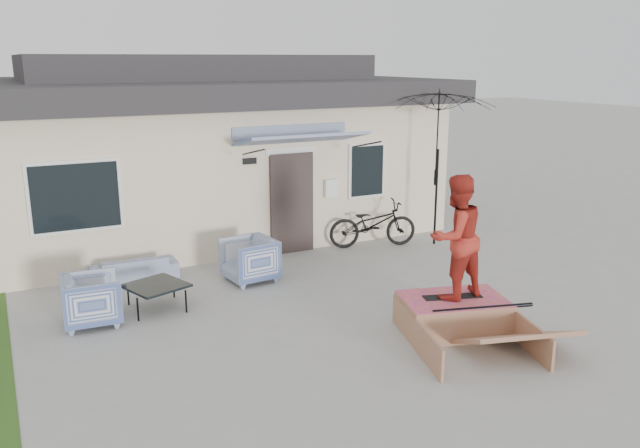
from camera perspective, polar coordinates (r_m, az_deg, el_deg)
name	(u,v)px	position (r m, az deg, el deg)	size (l,w,h in m)	color
ground	(358,340)	(9.54, 3.36, -10.21)	(90.00, 90.00, 0.00)	#9C9B95
house	(194,144)	(16.20, -11.05, 6.94)	(10.80, 8.49, 4.10)	beige
loveseat	(134,265)	(12.35, -16.09, -3.47)	(1.55, 0.45, 0.61)	#395093
armchair_left	(92,297)	(10.53, -19.50, -6.13)	(0.83, 0.78, 0.86)	#395093
armchair_right	(249,258)	(11.88, -6.26, -2.97)	(0.86, 0.80, 0.88)	#395093
coffee_table	(157,297)	(10.91, -14.22, -6.22)	(0.85, 0.85, 0.42)	black
bicycle	(373,219)	(13.97, 4.67, 0.45)	(0.67, 1.92, 1.23)	black
patio_umbrella	(437,165)	(14.12, 10.32, 5.12)	(2.56, 2.41, 2.20)	black
skate_ramp	(453,315)	(9.95, 11.65, -7.84)	(1.52, 2.02, 0.51)	#946448
skateboard	(453,296)	(9.89, 11.62, -6.23)	(0.88, 0.22, 0.05)	black
skater	(456,235)	(9.61, 11.90, -0.92)	(0.90, 0.70, 1.85)	#B02B20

